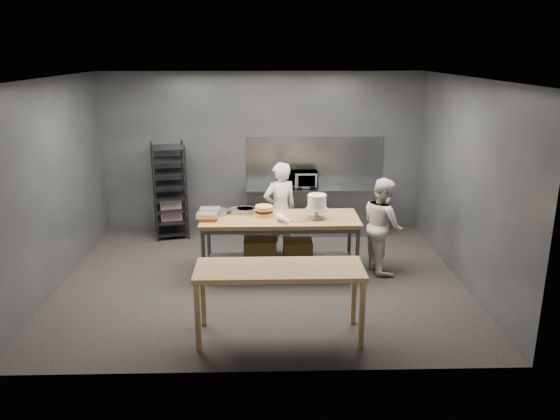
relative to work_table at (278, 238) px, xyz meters
name	(u,v)px	position (x,y,z in m)	size (l,w,h in m)	color
ground	(262,279)	(-0.26, -0.24, -0.57)	(6.00, 6.00, 0.00)	black
back_wall	(262,153)	(-0.26, 2.26, 0.93)	(6.00, 0.04, 3.00)	#4C4F54
work_table	(278,238)	(0.00, 0.00, 0.00)	(2.40, 0.90, 0.92)	olive
near_counter	(279,274)	(-0.04, -1.96, 0.24)	(2.00, 0.70, 0.90)	olive
back_counter	(315,210)	(0.74, 1.94, -0.12)	(2.60, 0.60, 0.90)	slate
splashback_panel	(315,160)	(0.74, 2.24, 0.78)	(2.60, 0.02, 0.90)	slate
speed_rack	(170,191)	(-1.96, 1.86, 0.28)	(0.73, 0.77, 1.75)	black
chef_behind	(280,210)	(0.05, 0.76, 0.24)	(0.59, 0.39, 1.62)	white
chef_right	(383,225)	(1.63, 0.08, 0.18)	(0.73, 0.57, 1.50)	silver
microwave	(303,179)	(0.51, 1.94, 0.48)	(0.54, 0.37, 0.30)	black
frosted_cake_stand	(317,203)	(0.58, -0.10, 0.59)	(0.34, 0.34, 0.37)	#A79F86
layer_cake	(264,211)	(-0.22, 0.06, 0.43)	(0.28, 0.28, 0.16)	#F0B84C
cake_pans	(237,211)	(-0.65, 0.21, 0.39)	(0.68, 0.36, 0.07)	gray
piping_bag	(285,220)	(0.09, -0.34, 0.41)	(0.12, 0.12, 0.38)	white
offset_spatula	(294,222)	(0.23, -0.26, 0.35)	(0.36, 0.02, 0.02)	slate
pastry_clamshells	(209,214)	(-1.06, -0.01, 0.40)	(0.33, 0.49, 0.11)	#99541E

